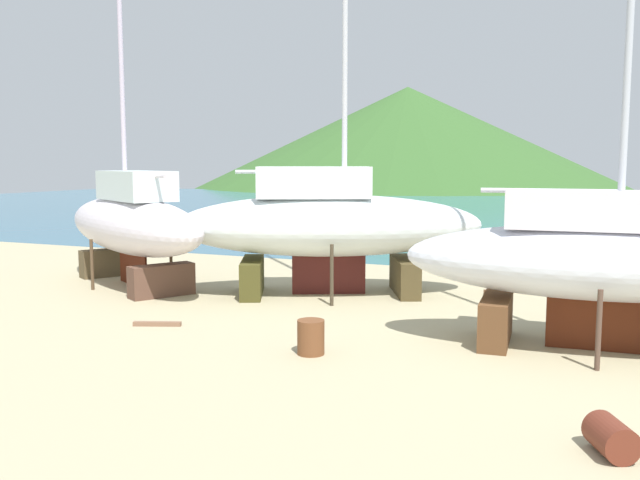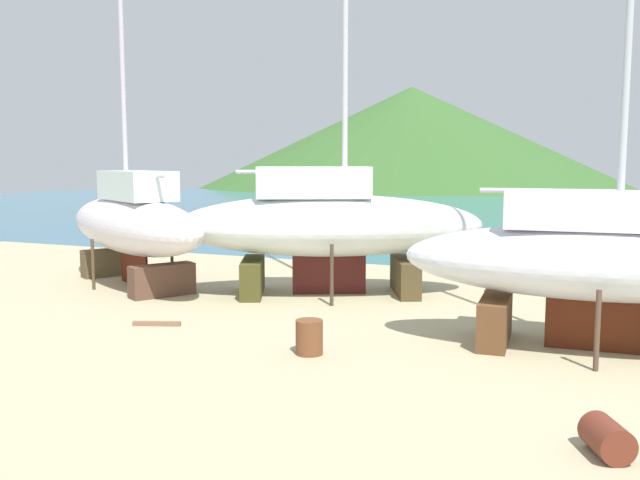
# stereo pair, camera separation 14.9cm
# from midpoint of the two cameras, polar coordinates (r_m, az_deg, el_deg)

# --- Properties ---
(ground_plane) EXTENTS (45.26, 45.26, 0.00)m
(ground_plane) POSITION_cam_midpoint_polar(r_m,az_deg,el_deg) (20.87, -6.29, -6.28)
(ground_plane) COLOR tan
(sea_water) EXTENTS (144.77, 71.95, 0.01)m
(sea_water) POSITION_cam_midpoint_polar(r_m,az_deg,el_deg) (65.93, 14.30, 2.34)
(sea_water) COLOR #346B88
(sea_water) RESTS_ON ground
(headland_hill) EXTENTS (162.77, 162.77, 38.45)m
(headland_hill) POSITION_cam_midpoint_polar(r_m,az_deg,el_deg) (134.60, 7.68, 4.54)
(headland_hill) COLOR #36602A
(headland_hill) RESTS_ON ground
(sailboat_large_starboard) EXTENTS (9.55, 3.70, 16.02)m
(sailboat_large_starboard) POSITION_cam_midpoint_polar(r_m,az_deg,el_deg) (17.76, 22.38, -1.61)
(sailboat_large_starboard) COLOR brown
(sailboat_large_starboard) RESTS_ON ground
(sailboat_small_center) EXTENTS (10.48, 7.78, 18.48)m
(sailboat_small_center) POSITION_cam_midpoint_polar(r_m,az_deg,el_deg) (26.24, -15.34, 1.45)
(sailboat_small_center) COLOR brown
(sailboat_small_center) RESTS_ON ground
(sailboat_far_slipway) EXTENTS (11.25, 7.70, 17.91)m
(sailboat_far_slipway) POSITION_cam_midpoint_polar(r_m,az_deg,el_deg) (23.56, 0.85, 1.44)
(sailboat_far_slipway) COLOR #4B3E23
(sailboat_far_slipway) RESTS_ON ground
(worker) EXTENTS (0.48, 0.48, 1.58)m
(worker) POSITION_cam_midpoint_polar(r_m,az_deg,el_deg) (23.80, 25.47, -3.29)
(worker) COLOR maroon
(worker) RESTS_ON ground
(barrel_rust_near) EXTENTS (0.65, 0.65, 0.76)m
(barrel_rust_near) POSITION_cam_midpoint_polar(r_m,az_deg,el_deg) (25.97, 24.50, -3.44)
(barrel_rust_near) COLOR olive
(barrel_rust_near) RESTS_ON ground
(barrel_tipped_center) EXTENTS (0.90, 1.02, 0.59)m
(barrel_tipped_center) POSITION_cam_midpoint_polar(r_m,az_deg,el_deg) (12.03, 23.40, -15.10)
(barrel_tipped_center) COLOR maroon
(barrel_tipped_center) RESTS_ON ground
(barrel_rust_mid) EXTENTS (0.86, 0.86, 0.84)m
(barrel_rust_mid) POSITION_cam_midpoint_polar(r_m,az_deg,el_deg) (16.50, -0.65, -8.20)
(barrel_rust_mid) COLOR brown
(barrel_rust_mid) RESTS_ON ground
(timber_short_cross) EXTENTS (1.33, 0.63, 0.13)m
(timber_short_cross) POSITION_cam_midpoint_polar(r_m,az_deg,el_deg) (19.89, -13.41, -6.88)
(timber_short_cross) COLOR #845E47
(timber_short_cross) RESTS_ON ground
(timber_long_fore) EXTENTS (1.58, 1.88, 0.19)m
(timber_long_fore) POSITION_cam_midpoint_polar(r_m,az_deg,el_deg) (25.08, 15.94, -4.10)
(timber_long_fore) COLOR brown
(timber_long_fore) RESTS_ON ground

